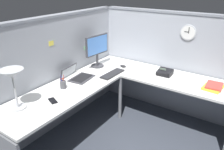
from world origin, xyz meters
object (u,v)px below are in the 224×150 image
laptop (76,76)px  cell_phone (53,101)px  monitor (97,49)px  pen_cup (63,84)px  keyboard (113,74)px  computer_mouse (123,66)px  desk_lamp_dome (12,77)px  book_stack (213,87)px  wall_clock (188,33)px  office_phone (165,73)px

laptop → cell_phone: 0.68m
monitor → pen_cup: (-0.85, -0.11, -0.24)m
keyboard → pen_cup: 0.76m
keyboard → computer_mouse: 0.34m
monitor → desk_lamp_dome: 1.46m
desk_lamp_dome → book_stack: bearing=-44.3°
computer_mouse → cell_phone: 1.36m
desk_lamp_dome → book_stack: (1.67, -1.63, -0.34)m
book_stack → wall_clock: size_ratio=1.36×
laptop → keyboard: bearing=-44.4°
monitor → cell_phone: bearing=-168.2°
laptop → desk_lamp_dome: 1.01m
keyboard → desk_lamp_dome: bearing=167.8°
laptop → desk_lamp_dome: desk_lamp_dome is taller
monitor → cell_phone: (-1.15, -0.24, -0.29)m
office_phone → wall_clock: size_ratio=0.95×
office_phone → pen_cup: bearing=140.9°
keyboard → cell_phone: size_ratio=2.99×
keyboard → book_stack: size_ratio=1.44×
cell_phone → wall_clock: (1.73, -0.94, 0.57)m
laptop → wall_clock: bearing=-47.0°
cell_phone → book_stack: (1.36, -1.44, 0.02)m
monitor → laptop: 0.58m
computer_mouse → wall_clock: wall_clock is taller
monitor → office_phone: 1.08m
computer_mouse → pen_cup: size_ratio=0.58×
wall_clock → desk_lamp_dome: bearing=151.0°
book_stack → cell_phone: bearing=133.5°
monitor → office_phone: monitor is taller
office_phone → wall_clock: bearing=-28.1°
book_stack → office_phone: bearing=85.2°
laptop → keyboard: 0.52m
desk_lamp_dome → pen_cup: size_ratio=2.47×
monitor → desk_lamp_dome: size_ratio=1.12×
keyboard → desk_lamp_dome: 1.41m
laptop → wall_clock: 1.69m
office_phone → laptop: bearing=127.8°
monitor → pen_cup: size_ratio=2.78×
office_phone → book_stack: 0.67m
desk_lamp_dome → monitor: bearing=1.9°
keyboard → cell_phone: bearing=174.1°
office_phone → computer_mouse: bearing=95.7°
cell_phone → monitor: bearing=34.1°
office_phone → cell_phone: bearing=151.4°
laptop → wall_clock: (1.09, -1.17, 0.56)m
pen_cup → book_stack: 1.90m
office_phone → book_stack: size_ratio=0.70×
keyboard → cell_phone: 1.02m
pen_cup → cell_phone: 0.33m
pen_cup → book_stack: (1.06, -1.57, -0.03)m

